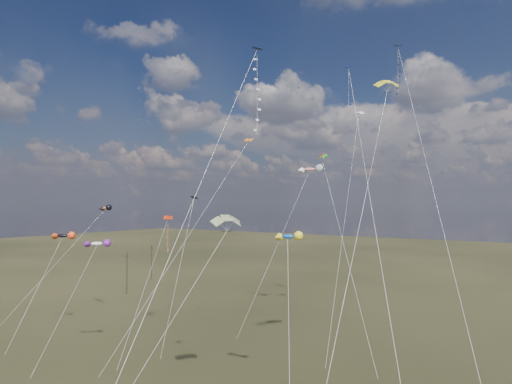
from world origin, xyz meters
The scene contains 17 objects.
utility_pole_near centered at (-38.00, 30.00, 4.09)m, with size 1.40×0.20×8.00m.
utility_pole_far centered at (-46.00, 44.00, 4.09)m, with size 1.40×0.20×8.00m.
diamond_black_high centered at (16.22, 25.45, 32.09)m, with size 14.31×25.37×37.53m.
diamond_navy_tall centered at (14.28, 14.33, 27.63)m, with size 14.28×24.57×32.44m.
diamond_black_mid centered at (-9.11, 15.23, 13.81)m, with size 5.29×11.61×18.62m.
diamond_red_low centered at (-10.70, 12.98, 12.98)m, with size 4.83×12.32×15.93m.
diamond_navy_right centered at (13.12, -2.56, 24.71)m, with size 1.99×16.93×29.32m.
diamond_orange_center centered at (-1.68, 11.74, 18.65)m, with size 7.90×16.83×25.60m.
parafoil_yellow centered at (18.21, 13.34, 29.15)m, with size 3.64×24.45×29.95m.
parafoil_blue_white centered at (5.98, 37.71, 31.44)m, with size 6.10×23.85×32.28m.
parafoil_striped centered at (8.10, 1.22, 16.29)m, with size 6.53×10.24×17.00m.
parafoil_tricolor centered at (2.91, 31.43, 24.54)m, with size 15.14×17.94×25.28m.
novelty_black_orange centered at (-24.01, 6.87, 13.17)m, with size 3.58×9.87×13.74m.
novelty_orange_black centered at (-25.27, 14.69, 16.76)m, with size 9.23×12.81×17.35m.
novelty_white_purple centered at (-11.88, 3.19, 12.96)m, with size 2.43×8.71×13.48m.
novelty_redwhite_stripe centered at (0.20, 32.36, 22.71)m, with size 4.94×15.44×23.42m.
novelty_blue_yellow centered at (11.65, 5.58, 14.56)m, with size 5.81×8.36×15.12m.
Camera 1 is at (31.83, -29.92, 17.62)m, focal length 32.00 mm.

